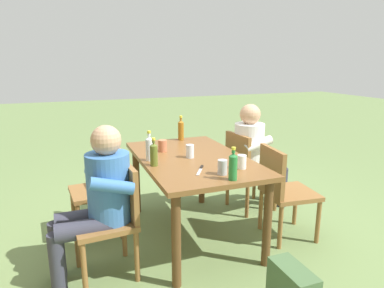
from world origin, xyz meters
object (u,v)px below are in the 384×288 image
object	(u,v)px
person_in_white_shirt	(98,196)
person_in_plaid_shirt	(255,151)
bottle_green	(233,166)
cup_terracotta	(163,146)
cup_steel	(222,167)
table_knife	(200,170)
dining_table	(192,167)
bottle_olive	(154,154)
cup_white	(242,162)
chair_near_right	(246,167)
chair_far_left	(115,214)
bottle_clear	(149,148)
chair_near_left	(282,188)
bottle_amber	(181,130)
cup_glass	(190,151)
chair_far_right	(104,184)

from	to	relation	value
person_in_white_shirt	person_in_plaid_shirt	bearing A→B (deg)	-68.49
person_in_plaid_shirt	bottle_green	bearing A→B (deg)	141.63
cup_terracotta	cup_steel	bearing A→B (deg)	-163.74
cup_terracotta	table_knife	xyz separation A→B (m)	(-0.66, -0.12, -0.05)
dining_table	bottle_olive	world-z (taller)	bottle_olive
cup_white	chair_near_right	bearing A→B (deg)	-32.45
chair_far_left	bottle_olive	size ratio (longest dim) A/B	3.68
bottle_clear	table_knife	xyz separation A→B (m)	(-0.41, -0.31, -0.11)
chair_near_left	table_knife	xyz separation A→B (m)	(-0.05, 0.83, 0.29)
chair_near_right	person_in_white_shirt	world-z (taller)	person_in_white_shirt
dining_table	bottle_green	distance (m)	0.71
chair_near_left	person_in_white_shirt	bearing A→B (deg)	90.29
chair_near_right	bottle_amber	xyz separation A→B (m)	(0.34, 0.63, 0.40)
chair_far_left	cup_terracotta	size ratio (longest dim) A/B	7.75
person_in_plaid_shirt	cup_terracotta	size ratio (longest dim) A/B	10.50
person_in_plaid_shirt	cup_terracotta	bearing A→B (deg)	93.57
bottle_clear	cup_glass	world-z (taller)	bottle_clear
bottle_amber	cup_glass	world-z (taller)	bottle_amber
chair_far_right	cup_glass	size ratio (longest dim) A/B	7.30
bottle_clear	bottle_olive	xyz separation A→B (m)	(-0.16, 0.00, -0.01)
chair_far_right	bottle_amber	xyz separation A→B (m)	(0.33, -0.89, 0.40)
bottle_amber	bottle_clear	distance (m)	0.83
chair_far_left	bottle_amber	xyz separation A→B (m)	(1.01, -0.89, 0.40)
chair_near_right	table_knife	bearing A→B (deg)	130.66
bottle_olive	cup_steel	distance (m)	0.59
bottle_green	bottle_clear	world-z (taller)	bottle_clear
chair_far_right	cup_glass	bearing A→B (deg)	-116.43
dining_table	person_in_plaid_shirt	world-z (taller)	person_in_plaid_shirt
dining_table	bottle_clear	distance (m)	0.44
dining_table	chair_near_left	distance (m)	0.85
chair_far_right	chair_far_left	bearing A→B (deg)	-179.99
bottle_amber	table_knife	xyz separation A→B (m)	(-1.06, 0.20, -0.11)
bottle_clear	cup_steel	world-z (taller)	bottle_clear
bottle_amber	cup_terracotta	world-z (taller)	bottle_amber
bottle_amber	bottle_green	bearing A→B (deg)	177.11
bottle_amber	cup_white	bearing A→B (deg)	-173.72
cup_white	bottle_amber	bearing A→B (deg)	6.28
cup_terracotta	cup_white	bearing A→B (deg)	-148.69
chair_near_left	bottle_olive	size ratio (longest dim) A/B	3.68
chair_near_right	bottle_olive	xyz separation A→B (m)	(-0.47, 1.15, 0.39)
dining_table	cup_steel	bearing A→B (deg)	-175.55
chair_far_left	bottle_green	xyz separation A→B (m)	(-0.34, -0.82, 0.39)
dining_table	bottle_amber	distance (m)	0.72
dining_table	cup_glass	size ratio (longest dim) A/B	12.78
chair_far_left	cup_white	world-z (taller)	cup_white
table_knife	person_in_white_shirt	bearing A→B (deg)	87.06
bottle_green	cup_steel	size ratio (longest dim) A/B	2.15
chair_far_left	chair_near_left	xyz separation A→B (m)	(0.00, -1.52, 0.00)
chair_near_right	chair_near_left	distance (m)	0.67
cup_glass	table_knife	distance (m)	0.37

